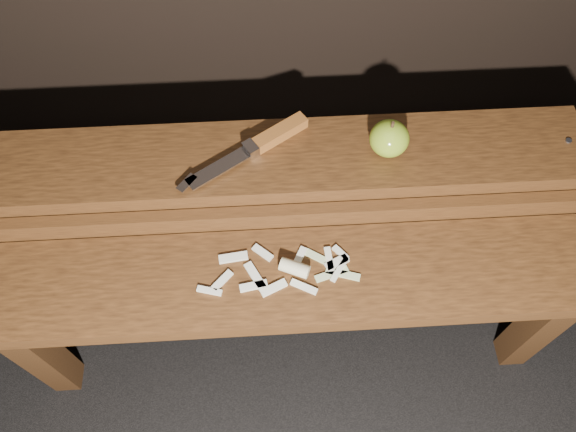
{
  "coord_description": "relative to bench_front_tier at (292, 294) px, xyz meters",
  "views": [
    {
      "loc": [
        -0.03,
        -0.49,
        1.37
      ],
      "look_at": [
        0.0,
        0.06,
        0.45
      ],
      "focal_mm": 35.0,
      "sensor_mm": 36.0,
      "label": 1
    }
  ],
  "objects": [
    {
      "name": "ground",
      "position": [
        0.0,
        0.06,
        -0.35
      ],
      "size": [
        60.0,
        60.0,
        0.0
      ],
      "primitive_type": "plane",
      "color": "black"
    },
    {
      "name": "bench_front_tier",
      "position": [
        0.0,
        0.0,
        0.0
      ],
      "size": [
        1.2,
        0.2,
        0.42
      ],
      "color": "#341D0D",
      "rests_on": "ground"
    },
    {
      "name": "bench_rear_tier",
      "position": [
        0.0,
        0.23,
        0.06
      ],
      "size": [
        1.2,
        0.21,
        0.5
      ],
      "color": "#341D0D",
      "rests_on": "ground"
    },
    {
      "name": "apple",
      "position": [
        0.2,
        0.23,
        0.18
      ],
      "size": [
        0.08,
        0.08,
        0.08
      ],
      "color": "olive",
      "rests_on": "bench_rear_tier"
    },
    {
      "name": "knife",
      "position": [
        -0.04,
        0.25,
        0.16
      ],
      "size": [
        0.26,
        0.17,
        0.03
      ],
      "color": "brown",
      "rests_on": "bench_rear_tier"
    },
    {
      "name": "apple_scraps",
      "position": [
        -0.0,
        0.02,
        0.07
      ],
      "size": [
        0.3,
        0.11,
        0.03
      ],
      "color": "beige",
      "rests_on": "bench_front_tier"
    }
  ]
}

